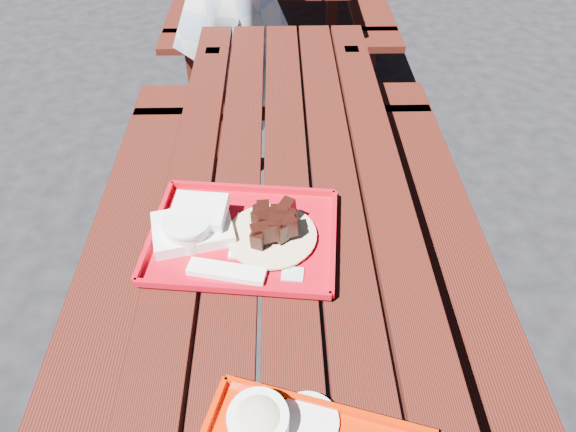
# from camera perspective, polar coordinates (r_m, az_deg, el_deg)

# --- Properties ---
(ground) EXTENTS (60.00, 60.00, 0.00)m
(ground) POSITION_cam_1_polar(r_m,az_deg,el_deg) (2.09, -0.09, -13.45)
(ground) COLOR black
(ground) RESTS_ON ground
(picnic_table_near) EXTENTS (1.41, 2.40, 0.75)m
(picnic_table_near) POSITION_cam_1_polar(r_m,az_deg,el_deg) (1.65, -0.12, -2.90)
(picnic_table_near) COLOR #3C130B
(picnic_table_near) RESTS_ON ground
(far_tray) EXTENTS (0.54, 0.44, 0.08)m
(far_tray) POSITION_cam_1_polar(r_m,az_deg,el_deg) (1.38, -5.41, -2.15)
(far_tray) COLOR #B40617
(far_tray) RESTS_ON picnic_table_near
(white_cloth) EXTENTS (0.24, 0.20, 0.09)m
(white_cloth) POSITION_cam_1_polar(r_m,az_deg,el_deg) (1.41, -10.31, -1.02)
(white_cloth) COLOR white
(white_cloth) RESTS_ON picnic_table_near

